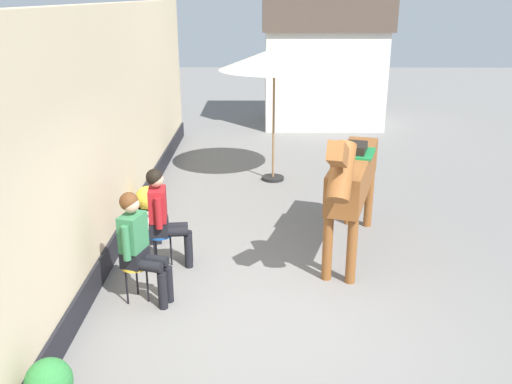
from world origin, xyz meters
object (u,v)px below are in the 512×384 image
at_px(seated_visitor_far, 163,213).
at_px(saddled_horse_center, 352,177).
at_px(seated_visitor_near, 139,243).
at_px(flower_planter_farthest, 148,204).
at_px(cafe_parasol, 274,60).
at_px(satchel_bag, 152,237).

distance_m(seated_visitor_far, saddled_horse_center, 2.61).
distance_m(seated_visitor_near, flower_planter_farthest, 2.46).
relative_size(saddled_horse_center, flower_planter_farthest, 4.54).
xyz_separation_m(saddled_horse_center, flower_planter_farthest, (-3.06, 1.06, -0.82)).
height_order(seated_visitor_near, cafe_parasol, cafe_parasol).
xyz_separation_m(seated_visitor_far, flower_planter_farthest, (-0.51, 1.46, -0.44)).
bearing_deg(satchel_bag, seated_visitor_near, 82.65).
bearing_deg(satchel_bag, saddled_horse_center, 160.07).
height_order(seated_visitor_near, flower_planter_farthest, seated_visitor_near).
height_order(seated_visitor_far, saddled_horse_center, saddled_horse_center).
height_order(seated_visitor_near, satchel_bag, seated_visitor_near).
xyz_separation_m(seated_visitor_far, satchel_bag, (-0.32, 0.70, -0.68)).
height_order(saddled_horse_center, satchel_bag, saddled_horse_center).
height_order(seated_visitor_near, saddled_horse_center, saddled_horse_center).
xyz_separation_m(seated_visitor_near, cafe_parasol, (1.68, 4.67, 1.59)).
bearing_deg(saddled_horse_center, satchel_bag, 174.19).
relative_size(seated_visitor_near, cafe_parasol, 0.54).
distance_m(saddled_horse_center, flower_planter_farthest, 3.34).
bearing_deg(seated_visitor_far, seated_visitor_near, -98.09).
height_order(cafe_parasol, satchel_bag, cafe_parasol).
bearing_deg(seated_visitor_far, cafe_parasol, 67.52).
relative_size(seated_visitor_far, satchel_bag, 4.96).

